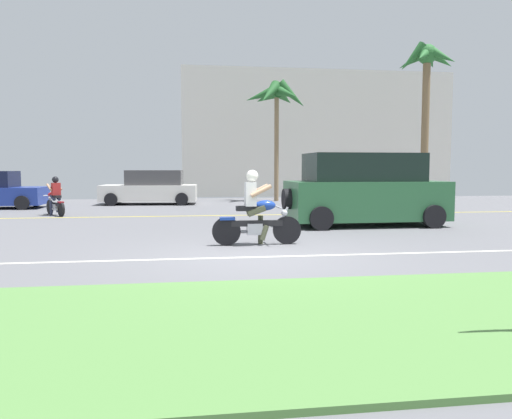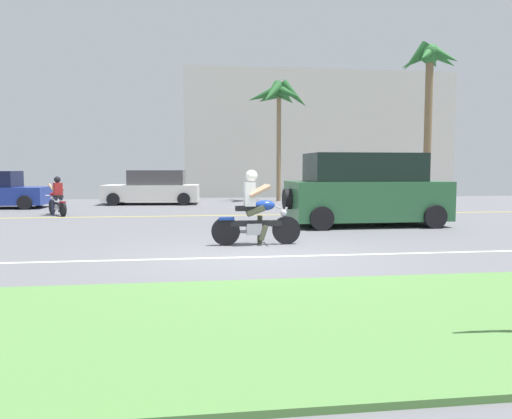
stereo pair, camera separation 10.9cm
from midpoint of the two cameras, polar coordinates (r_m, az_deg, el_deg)
name	(u,v)px [view 1 (the left image)]	position (r m, az deg, el deg)	size (l,w,h in m)	color
ground	(242,235)	(12.27, -1.82, -3.00)	(56.00, 30.00, 0.04)	slate
grass_median	(320,321)	(5.41, 6.71, -12.58)	(56.00, 3.80, 0.06)	#548442
lane_line_near	(262,257)	(9.21, 0.32, -5.45)	(50.40, 0.12, 0.01)	silver
lane_line_far	(226,215)	(17.24, -3.66, -0.67)	(50.40, 0.12, 0.01)	yellow
motorcyclist	(256,213)	(10.58, -0.28, -0.44)	(1.91, 0.62, 1.60)	black
suv_nearby	(364,191)	(14.53, 12.09, 2.12)	(4.61, 2.20, 2.05)	#2D663D
parked_car_1	(151,188)	(23.05, -12.07, 2.39)	(4.35, 2.25, 1.54)	white
palm_tree_0	(426,71)	(26.93, 18.83, 14.77)	(3.12, 2.84, 7.85)	brown
palm_tree_1	(277,99)	(24.93, 2.25, 12.59)	(3.18, 3.08, 5.96)	#846B4C
motorcyclist_distant	(55,199)	(18.58, -22.18, 1.13)	(0.94, 1.40, 1.35)	black
building_far	(313,135)	(31.14, 6.45, 8.45)	(16.01, 4.00, 7.30)	beige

